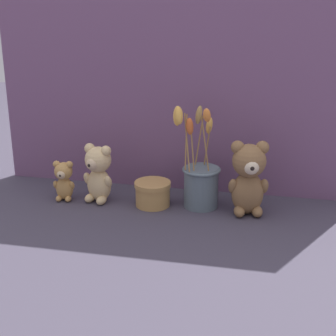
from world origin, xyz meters
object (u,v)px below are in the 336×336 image
at_px(teddy_bear_medium, 98,172).
at_px(flower_vase, 200,179).
at_px(teddy_bear_small, 64,180).
at_px(decorative_tin_tall, 153,194).
at_px(teddy_bear_large, 249,176).

distance_m(teddy_bear_medium, flower_vase, 0.33).
height_order(teddy_bear_medium, teddy_bear_small, teddy_bear_medium).
height_order(flower_vase, decorative_tin_tall, flower_vase).
relative_size(teddy_bear_medium, teddy_bear_small, 1.43).
height_order(teddy_bear_small, flower_vase, flower_vase).
bearing_deg(teddy_bear_small, teddy_bear_large, 1.67).
relative_size(teddy_bear_small, flower_vase, 0.40).
relative_size(teddy_bear_large, flower_vase, 0.70).
bearing_deg(decorative_tin_tall, flower_vase, 9.67).
distance_m(teddy_bear_small, flower_vase, 0.44).
distance_m(teddy_bear_large, decorative_tin_tall, 0.31).
relative_size(teddy_bear_large, teddy_bear_small, 1.73).
xyz_separation_m(teddy_bear_large, flower_vase, (-0.15, 0.02, -0.03)).
xyz_separation_m(flower_vase, decorative_tin_tall, (-0.15, -0.03, -0.05)).
bearing_deg(teddy_bear_small, decorative_tin_tall, 2.75).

